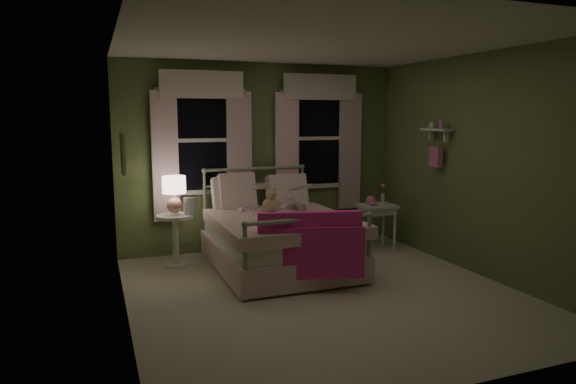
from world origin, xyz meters
name	(u,v)px	position (x,y,z in m)	size (l,w,h in m)	color
room_shell	(325,172)	(0.00, 0.00, 1.30)	(4.20, 4.20, 4.20)	beige
bed	(278,238)	(-0.14, 1.04, 0.38)	(1.58, 2.04, 1.18)	white
pink_throw	(311,238)	(-0.14, 0.02, 0.61)	(1.09, 0.43, 0.71)	#F42FA1
child_left	(246,191)	(-0.42, 1.47, 0.92)	(0.26, 0.17, 0.70)	#F7D1DD
child_right	(287,190)	(0.14, 1.47, 0.91)	(0.33, 0.26, 0.68)	#F7D1DD
book_left	(252,190)	(-0.42, 1.22, 0.96)	(0.20, 0.27, 0.03)	beige
book_right	(294,191)	(0.14, 1.22, 0.92)	(0.20, 0.27, 0.02)	beige
teddy_bear	(271,202)	(-0.14, 1.31, 0.79)	(0.24, 0.20, 0.32)	tan
nightstand_left	(176,233)	(-1.31, 1.59, 0.42)	(0.46, 0.46, 0.65)	white
table_lamp	(174,191)	(-1.31, 1.59, 0.95)	(0.29, 0.29, 0.46)	tan
book_nightstand	(184,215)	(-1.21, 1.51, 0.66)	(0.16, 0.22, 0.02)	beige
nightstand_right	(377,212)	(1.44, 1.35, 0.55)	(0.50, 0.40, 0.64)	white
pink_toy	(371,201)	(1.34, 1.34, 0.71)	(0.14, 0.19, 0.14)	pink
bud_vase	(383,194)	(1.56, 1.40, 0.79)	(0.06, 0.06, 0.28)	white
window_left	(203,135)	(-0.85, 2.03, 1.62)	(1.34, 0.13, 1.96)	black
window_right	(319,133)	(0.85, 2.03, 1.62)	(1.34, 0.13, 1.96)	black
wall_shelf	(436,143)	(1.90, 0.70, 1.52)	(0.15, 0.50, 0.60)	white
framed_picture	(123,153)	(-1.95, 0.60, 1.50)	(0.03, 0.32, 0.42)	beige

